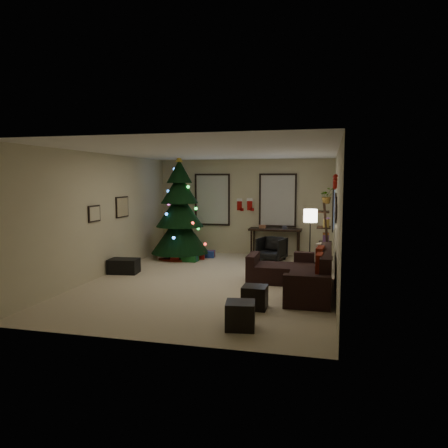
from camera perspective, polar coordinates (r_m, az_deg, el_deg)
The scene contains 29 objects.
floor at distance 9.13m, azimuth -1.52°, elevation -7.56°, with size 7.00×7.00×0.00m, color beige.
ceiling at distance 8.89m, azimuth -1.57°, elevation 9.61°, with size 7.00×7.00×0.00m, color white.
wall_back at distance 12.31m, azimuth 2.76°, elevation 2.29°, with size 5.00×5.00×0.00m, color beige.
wall_front at distance 5.63m, azimuth -10.99°, elevation -2.13°, with size 5.00×5.00×0.00m, color beige.
wall_left at distance 9.87m, azimuth -15.69°, elevation 1.18°, with size 7.00×7.00×0.00m, color beige.
wall_right at distance 8.60m, azimuth 14.75°, elevation 0.53°, with size 7.00×7.00×0.00m, color beige.
window_back_left at distance 12.49m, azimuth -1.55°, elevation 3.26°, with size 1.05×0.06×1.50m.
window_back_right at distance 12.12m, azimuth 7.16°, elevation 3.14°, with size 1.05×0.06×1.50m.
window_right_wall at distance 11.13m, azimuth 14.40°, elevation 2.50°, with size 0.06×0.90×1.30m.
christmas_tree at distance 11.67m, azimuth -5.91°, elevation 1.34°, with size 1.56×1.56×2.91m.
presents at distance 11.60m, azimuth -5.37°, elevation -4.10°, with size 1.50×1.01×0.30m.
sofa at distance 8.52m, azimuth 10.32°, elevation -6.80°, with size 1.69×2.47×0.82m.
pillow_red_a at distance 7.72m, azimuth 12.57°, elevation -5.33°, with size 0.11×0.40×0.40m, color maroon.
pillow_red_b at distance 8.29m, azimuth 12.65°, elevation -4.57°, with size 0.12×0.46×0.46m, color maroon.
pillow_cream at distance 9.14m, azimuth 12.76°, elevation -3.66°, with size 0.11×0.38×0.38m, color beige.
ottoman_near at distance 7.20m, azimuth 4.12°, elevation -9.70°, with size 0.40×0.40×0.38m, color black.
ottoman_far at distance 6.27m, azimuth 2.18°, elevation -12.04°, with size 0.41×0.41×0.39m, color black.
desk at distance 11.95m, azimuth 6.84°, elevation -1.04°, with size 1.44×0.52×0.78m.
desk_chair at distance 11.37m, azimuth 6.37°, elevation -3.32°, with size 0.60×0.57×0.62m, color black.
bookshelf at distance 10.20m, azimuth 13.40°, elevation -1.82°, with size 0.30×0.48×1.61m.
potted_plant at distance 10.37m, azimuth 13.55°, elevation 3.97°, with size 0.43×0.37×0.48m, color #4C4C4C.
floor_lamp at distance 9.88m, azimuth 11.42°, elevation 0.54°, with size 0.31×0.31×1.46m.
art_map at distance 10.58m, azimuth -13.40°, elevation 2.21°, with size 0.04×0.60×0.50m.
art_abstract at distance 9.48m, azimuth -16.89°, elevation 1.33°, with size 0.04×0.45×0.35m.
gallery at distance 8.51m, azimuth 14.66°, elevation 1.98°, with size 0.03×1.25×0.54m.
garland at distance 8.54m, azimuth 14.54°, elevation 5.48°, with size 0.08×1.90×0.30m, color #A5140C, non-canonical shape.
stocking_left at distance 12.34m, azimuth 2.12°, elevation 2.63°, with size 0.20×0.05×0.36m.
stocking_right at distance 12.09m, azimuth 3.47°, elevation 2.65°, with size 0.20×0.05×0.36m.
storage_bin at distance 10.08m, azimuth -13.19°, elevation -5.47°, with size 0.66×0.44×0.33m, color black.
Camera 1 is at (2.34, -8.56, 2.13)m, focal length 34.36 mm.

